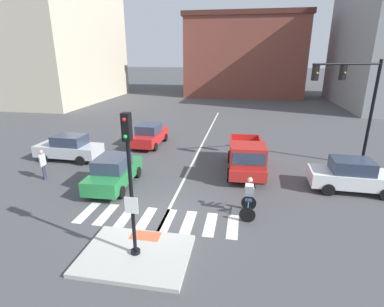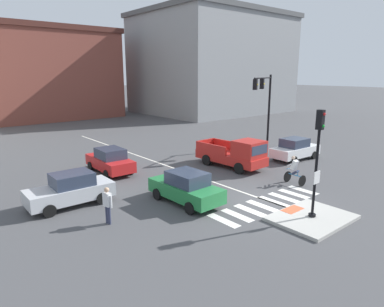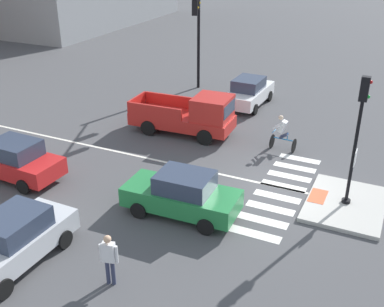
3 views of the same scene
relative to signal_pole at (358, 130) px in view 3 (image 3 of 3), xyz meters
name	(u,v)px [view 3 (image 3 of 3)]	position (x,y,z in m)	size (l,w,h in m)	color
ground_plane	(275,190)	(0.00, 2.67, -3.02)	(300.00, 300.00, 0.00)	#474749
traffic_island	(345,204)	(0.00, 0.01, -2.95)	(3.61, 2.74, 0.15)	#B2AFA8
tactile_pad_front	(318,196)	(0.00, 1.03, -2.87)	(1.10, 0.60, 0.01)	#DB5B38
signal_pole	(358,130)	(0.00, 0.00, 0.00)	(0.44, 0.38, 4.77)	black
crosswalk_stripe_a	(255,234)	(-3.14, 2.46, -3.02)	(0.44, 1.80, 0.01)	silver
crosswalk_stripe_b	(263,220)	(-2.24, 2.46, -3.02)	(0.44, 1.80, 0.01)	silver
crosswalk_stripe_c	(270,208)	(-1.35, 2.46, -3.02)	(0.44, 1.80, 0.01)	silver
crosswalk_stripe_d	(277,197)	(-0.45, 2.46, -3.02)	(0.44, 1.80, 0.01)	silver
crosswalk_stripe_e	(283,186)	(0.45, 2.46, -3.02)	(0.44, 1.80, 0.01)	silver
crosswalk_stripe_f	(289,176)	(1.35, 2.46, -3.02)	(0.44, 1.80, 0.01)	silver
crosswalk_stripe_g	(295,167)	(2.24, 2.46, -3.02)	(0.44, 1.80, 0.01)	silver
crosswalk_stripe_h	(300,159)	(3.14, 2.46, -3.02)	(0.44, 1.80, 0.01)	silver
lane_centre_line	(75,142)	(0.29, 12.67, -3.02)	(0.14, 28.00, 0.01)	silver
traffic_light_mast	(197,23)	(9.43, 10.41, 1.31)	(4.00, 1.77, 6.26)	black
car_silver_cross_left	(14,240)	(-7.65, 8.60, -2.21)	(4.12, 1.89, 1.64)	silver
car_green_westbound_near	(182,194)	(-3.07, 5.22, -2.21)	(1.97, 4.16, 1.64)	#237A3D
car_white_cross_right	(249,92)	(8.80, 6.85, -2.21)	(4.14, 1.93, 1.64)	white
car_red_westbound_far	(14,160)	(-3.54, 12.59, -2.21)	(1.93, 4.15, 1.64)	red
pickup_truck_red_eastbound_mid	(191,116)	(3.60, 8.06, -2.05)	(2.25, 5.19, 2.08)	red
cyclist	(283,132)	(3.73, 3.49, -2.15)	(0.72, 1.13, 1.68)	black
pedestrian_at_curb_left	(109,256)	(-7.23, 5.44, -2.04)	(0.30, 0.54, 1.67)	#2D334C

